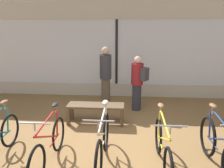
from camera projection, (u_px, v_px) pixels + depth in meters
ground_plane at (106, 149)px, 4.30m from camera, size 24.00×24.00×0.00m
shop_back_wall at (117, 49)px, 7.31m from camera, size 12.00×0.08×3.20m
bicycle_left at (49, 145)px, 3.73m from camera, size 0.46×1.70×1.01m
bicycle_center at (103, 143)px, 3.73m from camera, size 0.46×1.79×1.05m
bicycle_right at (163, 148)px, 3.64m from camera, size 0.46×1.76×1.02m
bicycle_far_right at (219, 149)px, 3.56m from camera, size 0.46×1.78×1.05m
display_bench at (96, 108)px, 5.42m from camera, size 1.40×0.44×0.48m
customer_near_rack at (138, 82)px, 6.18m from camera, size 0.56×0.51×1.56m
customer_by_window at (106, 76)px, 6.39m from camera, size 0.35×0.35×1.81m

